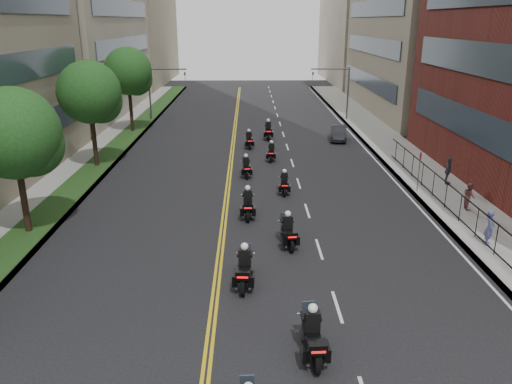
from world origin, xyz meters
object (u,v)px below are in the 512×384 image
motorcycle_4 (248,205)px  pedestrian_c (448,171)px  parked_sedan (339,133)px  pedestrian_a (490,227)px  motorcycle_6 (246,168)px  pedestrian_b (469,196)px  motorcycle_3 (288,232)px  motorcycle_9 (268,131)px  motorcycle_5 (284,184)px  motorcycle_8 (249,141)px  motorcycle_1 (313,337)px  motorcycle_2 (244,269)px  motorcycle_7 (271,153)px

motorcycle_4 → pedestrian_c: pedestrian_c is taller
parked_sedan → pedestrian_a: bearing=-73.2°
motorcycle_6 → parked_sedan: bearing=48.1°
motorcycle_4 → pedestrian_c: (12.91, 5.16, 0.34)m
pedestrian_b → motorcycle_3: bearing=116.7°
motorcycle_6 → motorcycle_9: 11.59m
motorcycle_9 → pedestrian_b: (10.52, -18.29, 0.18)m
motorcycle_5 → motorcycle_8: motorcycle_8 is taller
motorcycle_6 → pedestrian_b: (12.49, -6.87, 0.28)m
motorcycle_4 → pedestrian_c: size_ratio=1.35×
parked_sedan → motorcycle_1: bearing=-92.6°
motorcycle_4 → parked_sedan: motorcycle_4 is taller
motorcycle_1 → motorcycle_9: bearing=87.7°
motorcycle_5 → pedestrian_a: bearing=-39.1°
pedestrian_a → pedestrian_c: pedestrian_c is taller
motorcycle_4 → pedestrian_b: size_ratio=1.59×
motorcycle_3 → pedestrian_c: size_ratio=1.32×
motorcycle_4 → parked_sedan: bearing=65.7°
pedestrian_a → pedestrian_b: size_ratio=1.14×
motorcycle_8 → pedestrian_a: size_ratio=1.26×
motorcycle_2 → motorcycle_8: motorcycle_2 is taller
motorcycle_1 → motorcycle_9: size_ratio=1.00×
motorcycle_5 → pedestrian_b: (10.11, -3.29, 0.30)m
motorcycle_2 → motorcycle_8: 23.09m
motorcycle_1 → motorcycle_6: motorcycle_1 is taller
motorcycle_2 → motorcycle_4: size_ratio=1.03×
motorcycle_2 → motorcycle_5: bearing=81.9°
motorcycle_1 → motorcycle_2: size_ratio=1.01×
motorcycle_6 → motorcycle_7: motorcycle_6 is taller
motorcycle_7 → pedestrian_a: 18.33m
parked_sedan → motorcycle_2: bearing=-99.0°
motorcycle_1 → pedestrian_b: 16.36m
motorcycle_9 → pedestrian_a: (9.51, -22.95, 0.29)m
motorcycle_7 → parked_sedan: 9.38m
motorcycle_1 → parked_sedan: size_ratio=0.64×
motorcycle_3 → motorcycle_7: 15.33m
motorcycle_7 → motorcycle_1: bearing=-84.1°
motorcycle_2 → motorcycle_4: bearing=92.7°
pedestrian_a → motorcycle_9: bearing=45.4°
motorcycle_1 → motorcycle_2: (-2.19, 4.58, -0.01)m
motorcycle_8 → motorcycle_9: size_ratio=0.88×
motorcycle_9 → pedestrian_b: bearing=-60.0°
pedestrian_c → motorcycle_3: bearing=157.4°
motorcycle_3 → pedestrian_b: bearing=15.4°
parked_sedan → motorcycle_5: bearing=-103.3°
motorcycle_1 → motorcycle_5: (0.22, 15.97, -0.12)m
motorcycle_2 → motorcycle_6: motorcycle_2 is taller
motorcycle_9 → pedestrian_c: pedestrian_c is taller
motorcycle_2 → motorcycle_7: size_ratio=1.16×
pedestrian_a → pedestrian_c: size_ratio=0.97×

